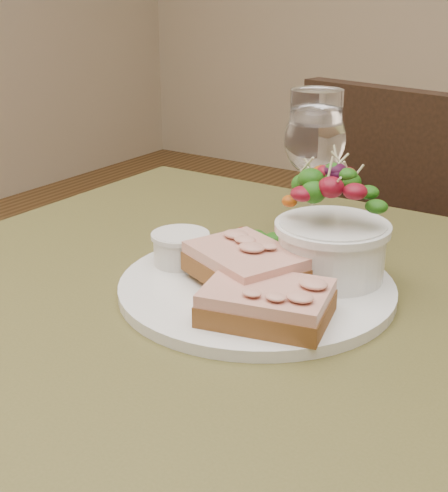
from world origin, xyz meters
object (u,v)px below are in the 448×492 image
Objects in this scene: sandwich_back at (245,264)px; wine_glass at (315,144)px; sandwich_front at (267,303)px; cafe_table at (225,385)px; dinner_plate at (256,287)px; ramekin at (181,247)px; salad_bowl at (333,224)px; chair_far at (431,384)px.

wine_glass reaches higher than sandwich_back.
sandwich_front is at bearing -20.20° from sandwich_back.
dinner_plate is (0.02, 0.04, 0.11)m from cafe_table.
sandwich_back is 0.81× the size of wine_glass.
wine_glass is (0.07, 0.18, 0.09)m from ramekin.
sandwich_back is 1.11× the size of salad_bowl.
sandwich_back is at bearing -131.37° from salad_bowl.
ramekin is at bearing -178.41° from dinner_plate.
salad_bowl is (0.06, 0.06, 0.07)m from dinner_plate.
cafe_table is 13.19× the size of ramekin.
wine_glass is at bearing 119.15° from sandwich_back.
ramekin is 0.48× the size of salad_bowl.
ramekin is at bearing -110.89° from wine_glass.
sandwich_front reaches higher than cafe_table.
sandwich_front is 0.76× the size of wine_glass.
ramekin is (-0.15, 0.06, 0.00)m from sandwich_front.
sandwich_front is at bearing -52.48° from dinner_plate.
sandwich_front is at bearing 104.04° from chair_far.
dinner_plate is at bearing -81.12° from wine_glass.
cafe_table is at bearing -22.90° from ramekin.
dinner_plate is 1.67× the size of wine_glass.
chair_far is at bearing 79.38° from ramekin.
ramekin is 0.17m from salad_bowl.
cafe_table is 4.57× the size of wine_glass.
chair_far is 0.75m from wine_glass.
salad_bowl is (0.03, -0.60, 0.53)m from chair_far.
dinner_plate is 2.07× the size of sandwich_back.
cafe_table is 0.78m from chair_far.
sandwich_back is (-0.03, -0.68, 0.49)m from chair_far.
ramekin is at bearing 157.10° from cafe_table.
sandwich_back is 0.10m from salad_bowl.
wine_glass is at bearing 98.88° from dinner_plate.
sandwich_back is 2.33× the size of ramekin.
dinner_plate is 0.10m from salad_bowl.
chair_far reaches higher than sandwich_back.
salad_bowl is at bearing 52.43° from cafe_table.
ramekin reaches higher than dinner_plate.
sandwich_back reaches higher than cafe_table.
salad_bowl is (0.16, 0.06, 0.04)m from ramekin.
dinner_plate is at bearing 1.59° from ramekin.
sandwich_front is 2.20× the size of ramekin.
dinner_plate is 0.03m from sandwich_back.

